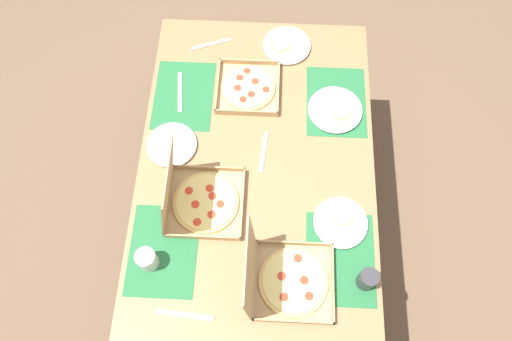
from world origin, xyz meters
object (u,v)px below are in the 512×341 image
at_px(plate_far_left, 172,145).
at_px(plate_middle, 341,222).
at_px(pizza_box_center, 284,279).
at_px(plate_far_right, 336,110).
at_px(pizza_box_edge_far, 198,199).
at_px(pizza_box_corner_left, 248,88).
at_px(plate_near_right, 286,46).
at_px(cup_dark, 147,259).
at_px(cup_clear_left, 367,279).

bearing_deg(plate_far_left, plate_middle, -113.69).
bearing_deg(pizza_box_center, plate_far_right, -15.47).
bearing_deg(pizza_box_center, pizza_box_edge_far, 49.35).
distance_m(pizza_box_center, plate_far_right, 0.78).
relative_size(pizza_box_edge_far, pizza_box_center, 1.00).
bearing_deg(pizza_box_corner_left, pizza_box_center, -168.08).
xyz_separation_m(plate_far_left, plate_near_right, (0.54, -0.47, 0.00)).
relative_size(plate_near_right, cup_dark, 2.32).
bearing_deg(cup_dark, plate_far_left, -2.77).
relative_size(pizza_box_center, cup_clear_left, 3.29).
xyz_separation_m(pizza_box_center, plate_far_right, (0.75, -0.21, -0.04)).
bearing_deg(cup_clear_left, plate_middle, 20.44).
height_order(pizza_box_center, cup_dark, pizza_box_center).
height_order(plate_middle, cup_clear_left, cup_clear_left).
xyz_separation_m(pizza_box_edge_far, plate_near_right, (0.79, -0.33, -0.04)).
height_order(pizza_box_corner_left, plate_near_right, pizza_box_corner_left).
relative_size(pizza_box_corner_left, cup_dark, 2.88).
xyz_separation_m(plate_middle, plate_far_right, (0.51, 0.01, 0.00)).
distance_m(pizza_box_edge_far, plate_far_right, 0.71).
height_order(pizza_box_center, plate_far_left, pizza_box_center).
bearing_deg(pizza_box_corner_left, cup_dark, 157.61).
relative_size(plate_far_left, cup_dark, 2.21).
xyz_separation_m(plate_far_left, plate_far_right, (0.20, -0.69, 0.00)).
height_order(plate_far_left, cup_dark, cup_dark).
height_order(plate_far_right, cup_clear_left, cup_clear_left).
bearing_deg(pizza_box_center, pizza_box_corner_left, 11.92).
bearing_deg(cup_clear_left, pizza_box_edge_far, 66.34).
distance_m(pizza_box_edge_far, cup_dark, 0.30).
bearing_deg(plate_far_left, cup_clear_left, -124.23).
bearing_deg(pizza_box_edge_far, plate_far_right, -50.56).
bearing_deg(pizza_box_corner_left, plate_far_right, -104.08).
distance_m(pizza_box_corner_left, cup_clear_left, 0.96).
bearing_deg(plate_near_right, plate_far_right, -146.92).
bearing_deg(plate_far_right, plate_near_right, 33.08).
bearing_deg(cup_dark, pizza_box_corner_left, -22.39).
distance_m(plate_near_right, cup_clear_left, 1.12).
height_order(plate_far_left, plate_near_right, plate_near_right).
height_order(plate_near_right, plate_far_right, same).
bearing_deg(pizza_box_center, plate_near_right, 0.78).
height_order(plate_far_left, plate_far_right, plate_far_right).
xyz_separation_m(pizza_box_edge_far, pizza_box_center, (-0.30, -0.34, -0.00)).
height_order(pizza_box_center, cup_clear_left, pizza_box_center).
relative_size(pizza_box_edge_far, cup_clear_left, 3.31).
distance_m(pizza_box_edge_far, pizza_box_corner_left, 0.58).
bearing_deg(pizza_box_center, plate_middle, -42.00).
distance_m(pizza_box_corner_left, plate_far_left, 0.43).
distance_m(plate_near_right, plate_far_right, 0.41).
relative_size(plate_middle, cup_clear_left, 2.12).
distance_m(pizza_box_center, plate_far_left, 0.73).
bearing_deg(pizza_box_edge_far, pizza_box_corner_left, -16.74).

